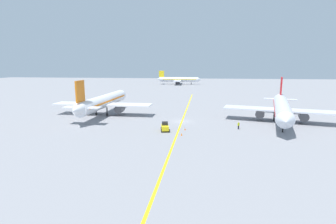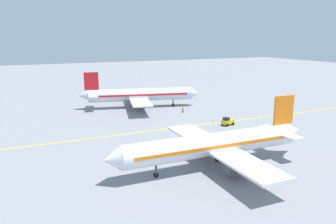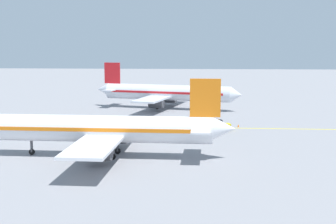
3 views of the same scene
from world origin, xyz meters
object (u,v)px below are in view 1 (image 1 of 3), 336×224
traffic_cone_near_nose (185,129)px  airplane_adjacent_stand (282,108)px  airplane_at_gate (103,102)px  baggage_tug_white (165,127)px  traffic_cone_mid_apron (181,134)px  airplane_distant_taxiing (179,80)px  ground_crew_worker (239,125)px

traffic_cone_near_nose → airplane_adjacent_stand: bearing=24.3°
airplane_at_gate → baggage_tug_white: (19.98, -16.65, -2.81)m
baggage_tug_white → airplane_at_gate: bearing=140.2°
airplane_adjacent_stand → traffic_cone_mid_apron: bearing=-147.7°
airplane_distant_taxiing → baggage_tug_white: 132.84m
traffic_cone_near_nose → airplane_at_gate: bearing=147.6°
ground_crew_worker → baggage_tug_white: bearing=-167.9°
ground_crew_worker → traffic_cone_mid_apron: bearing=-151.2°
traffic_cone_mid_apron → baggage_tug_white: bearing=139.4°
airplane_distant_taxiing → ground_crew_worker: airplane_distant_taxiing is taller
airplane_at_gate → airplane_distant_taxiing: airplane_at_gate is taller
airplane_adjacent_stand → traffic_cone_mid_apron: (-23.72, -15.01, -3.43)m
airplane_at_gate → ground_crew_worker: airplane_at_gate is taller
airplane_adjacent_stand → airplane_distant_taxiing: (-35.21, 120.86, -0.37)m
traffic_cone_near_nose → traffic_cone_mid_apron: same height
baggage_tug_white → traffic_cone_mid_apron: size_ratio=5.87×
baggage_tug_white → traffic_cone_mid_apron: (3.83, -3.28, -0.63)m
airplane_distant_taxiing → traffic_cone_mid_apron: 136.39m
ground_crew_worker → airplane_distant_taxiing: bearing=100.4°
baggage_tug_white → traffic_cone_mid_apron: baggage_tug_white is taller
baggage_tug_white → traffic_cone_near_nose: bearing=16.2°
airplane_adjacent_stand → baggage_tug_white: bearing=-156.9°
ground_crew_worker → traffic_cone_mid_apron: ground_crew_worker is taller
airplane_adjacent_stand → baggage_tug_white: size_ratio=10.88×
airplane_at_gate → airplane_adjacent_stand: size_ratio=1.01×
ground_crew_worker → traffic_cone_near_nose: size_ratio=3.05×
baggage_tug_white → ground_crew_worker: (16.07, 3.44, 0.01)m
airplane_adjacent_stand → baggage_tug_white: 30.07m
baggage_tug_white → ground_crew_worker: baggage_tug_white is taller
airplane_distant_taxiing → traffic_cone_near_nose: (11.95, -131.34, -3.06)m
airplane_at_gate → traffic_cone_mid_apron: 31.24m
ground_crew_worker → airplane_adjacent_stand: bearing=35.9°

